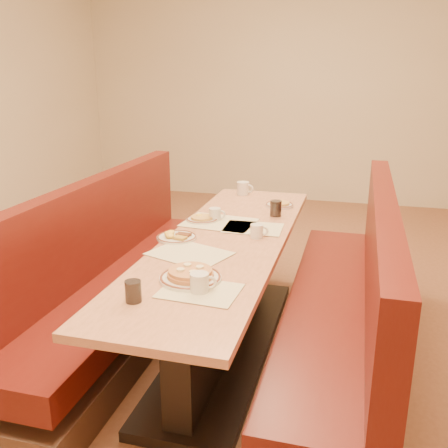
% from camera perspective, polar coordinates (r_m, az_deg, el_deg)
% --- Properties ---
extents(ground, '(8.00, 8.00, 0.00)m').
position_cam_1_polar(ground, '(3.29, 0.11, -14.14)').
color(ground, '#9E6647').
rests_on(ground, ground).
extents(room_envelope, '(6.04, 8.04, 2.82)m').
position_cam_1_polar(room_envelope, '(2.82, 0.13, 21.63)').
color(room_envelope, beige).
rests_on(room_envelope, ground).
extents(diner_table, '(0.70, 2.50, 0.75)m').
position_cam_1_polar(diner_table, '(3.12, 0.11, -8.26)').
color(diner_table, black).
rests_on(diner_table, ground).
extents(booth_left, '(0.55, 2.50, 1.05)m').
position_cam_1_polar(booth_left, '(3.37, -12.09, -6.87)').
color(booth_left, '#4C3326').
rests_on(booth_left, ground).
extents(booth_right, '(0.55, 2.50, 1.05)m').
position_cam_1_polar(booth_right, '(3.03, 13.79, -9.81)').
color(booth_right, '#4C3326').
rests_on(booth_right, ground).
extents(placemat_near_left, '(0.49, 0.43, 0.00)m').
position_cam_1_polar(placemat_near_left, '(2.74, -3.96, -3.39)').
color(placemat_near_left, beige).
rests_on(placemat_near_left, diner_table).
extents(placemat_near_right, '(0.37, 0.29, 0.00)m').
position_cam_1_polar(placemat_near_right, '(2.29, -2.77, -7.62)').
color(placemat_near_right, beige).
rests_on(placemat_near_right, diner_table).
extents(placemat_far_left, '(0.49, 0.38, 0.00)m').
position_cam_1_polar(placemat_far_left, '(3.28, -0.53, 0.19)').
color(placemat_far_left, beige).
rests_on(placemat_far_left, diner_table).
extents(placemat_far_right, '(0.37, 0.29, 0.00)m').
position_cam_1_polar(placemat_far_right, '(3.17, 3.35, -0.46)').
color(placemat_far_right, beige).
rests_on(placemat_far_right, diner_table).
extents(pancake_plate, '(0.30, 0.30, 0.07)m').
position_cam_1_polar(pancake_plate, '(2.40, -3.86, -5.94)').
color(pancake_plate, silver).
rests_on(pancake_plate, diner_table).
extents(eggs_plate, '(0.24, 0.24, 0.05)m').
position_cam_1_polar(eggs_plate, '(2.98, -5.49, -1.45)').
color(eggs_plate, silver).
rests_on(eggs_plate, diner_table).
extents(extra_plate_mid, '(0.21, 0.21, 0.04)m').
position_cam_1_polar(extra_plate_mid, '(3.70, 6.35, 2.24)').
color(extra_plate_mid, silver).
rests_on(extra_plate_mid, diner_table).
extents(extra_plate_far, '(0.21, 0.21, 0.04)m').
position_cam_1_polar(extra_plate_far, '(3.32, -2.54, 0.60)').
color(extra_plate_far, silver).
rests_on(extra_plate_far, diner_table).
extents(coffee_mug_a, '(0.12, 0.09, 0.09)m').
position_cam_1_polar(coffee_mug_a, '(2.27, -2.74, -6.71)').
color(coffee_mug_a, silver).
rests_on(coffee_mug_a, diner_table).
extents(coffee_mug_b, '(0.11, 0.08, 0.08)m').
position_cam_1_polar(coffee_mug_b, '(3.32, -1.00, 1.13)').
color(coffee_mug_b, silver).
rests_on(coffee_mug_b, diner_table).
extents(coffee_mug_c, '(0.11, 0.08, 0.08)m').
position_cam_1_polar(coffee_mug_c, '(2.99, 3.83, -0.78)').
color(coffee_mug_c, silver).
rests_on(coffee_mug_c, diner_table).
extents(coffee_mug_d, '(0.14, 0.10, 0.10)m').
position_cam_1_polar(coffee_mug_d, '(4.02, 2.22, 4.12)').
color(coffee_mug_d, silver).
rests_on(coffee_mug_d, diner_table).
extents(soda_tumbler_near, '(0.07, 0.07, 0.10)m').
position_cam_1_polar(soda_tumbler_near, '(2.21, -10.34, -7.59)').
color(soda_tumbler_near, black).
rests_on(soda_tumbler_near, diner_table).
extents(soda_tumbler_mid, '(0.08, 0.08, 0.11)m').
position_cam_1_polar(soda_tumbler_mid, '(3.44, 5.94, 1.79)').
color(soda_tumbler_mid, black).
rests_on(soda_tumbler_mid, diner_table).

